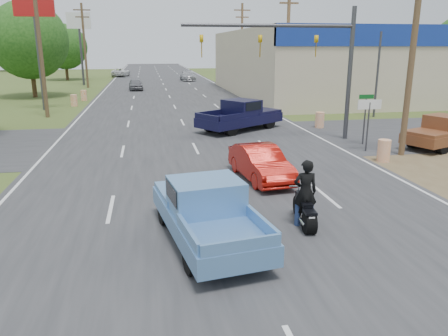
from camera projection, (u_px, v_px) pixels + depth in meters
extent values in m
cube|color=#2D2D30|center=(170.00, 97.00, 44.79)|extent=(15.00, 180.00, 0.02)
cube|color=#2D2D30|center=(191.00, 140.00, 23.92)|extent=(120.00, 10.00, 0.02)
cylinder|color=#4C3823|center=(413.00, 46.00, 19.42)|extent=(0.28, 0.28, 10.00)
cylinder|color=#4C3823|center=(287.00, 46.00, 36.50)|extent=(0.28, 0.28, 10.00)
cube|color=#4C3823|center=(289.00, 3.00, 35.59)|extent=(1.60, 0.14, 0.14)
cylinder|color=#4C3823|center=(242.00, 46.00, 53.57)|extent=(0.28, 0.28, 10.00)
cube|color=#4C3823|center=(242.00, 10.00, 52.45)|extent=(2.00, 0.14, 0.14)
cube|color=#4C3823|center=(242.00, 17.00, 52.66)|extent=(1.60, 0.14, 0.14)
cylinder|color=#4C3823|center=(40.00, 46.00, 30.48)|extent=(0.28, 0.28, 10.00)
cylinder|color=#4C3823|center=(85.00, 46.00, 53.25)|extent=(0.28, 0.28, 10.00)
cube|color=#4C3823|center=(82.00, 10.00, 52.12)|extent=(2.00, 0.14, 0.14)
cube|color=#4C3823|center=(82.00, 17.00, 52.34)|extent=(1.60, 0.14, 0.14)
cylinder|color=#422D19|center=(34.00, 81.00, 44.00)|extent=(0.44, 0.44, 3.24)
sphere|color=#183F12|center=(29.00, 40.00, 42.94)|extent=(7.56, 7.56, 7.56)
cylinder|color=#422D19|center=(67.00, 71.00, 66.70)|extent=(0.44, 0.44, 2.88)
sphere|color=#183F12|center=(64.00, 47.00, 65.76)|extent=(6.72, 6.72, 6.72)
cylinder|color=#422D19|center=(286.00, 61.00, 101.52)|extent=(0.44, 0.44, 3.42)
sphere|color=#183F12|center=(287.00, 42.00, 100.40)|extent=(7.98, 7.98, 7.98)
cylinder|color=#422D19|center=(11.00, 62.00, 91.46)|extent=(0.44, 0.44, 3.78)
sphere|color=#183F12|center=(8.00, 39.00, 90.22)|extent=(8.82, 8.82, 8.82)
cylinder|color=orange|center=(384.00, 151.00, 19.43)|extent=(0.56, 0.56, 1.00)
cylinder|color=orange|center=(320.00, 120.00, 27.56)|extent=(0.56, 0.56, 1.00)
cylinder|color=orange|center=(74.00, 100.00, 37.55)|extent=(0.56, 0.56, 1.00)
cylinder|color=orange|center=(84.00, 95.00, 41.39)|extent=(0.56, 0.56, 1.00)
cylinder|color=#3F3F44|center=(39.00, 53.00, 34.24)|extent=(0.30, 0.30, 9.00)
cube|color=#B21414|center=(33.00, 3.00, 33.25)|extent=(3.00, 0.35, 2.00)
cylinder|color=#3F3F44|center=(81.00, 50.00, 57.01)|extent=(0.30, 0.30, 9.00)
cube|color=white|center=(79.00, 21.00, 56.02)|extent=(3.00, 0.35, 2.00)
cylinder|color=#3F3F44|center=(368.00, 127.00, 21.18)|extent=(0.08, 0.08, 2.40)
cube|color=white|center=(370.00, 105.00, 20.88)|extent=(1.20, 0.05, 0.45)
cylinder|color=#3F3F44|center=(364.00, 122.00, 22.70)|extent=(0.08, 0.08, 2.40)
cube|color=#0C591E|center=(367.00, 97.00, 22.35)|extent=(0.80, 0.04, 0.22)
cylinder|color=#3F3F44|center=(350.00, 75.00, 23.45)|extent=(0.24, 0.24, 7.00)
cylinder|color=#3F3F44|center=(270.00, 26.00, 22.03)|extent=(9.00, 0.18, 0.18)
imported|color=gold|center=(316.00, 35.00, 22.57)|extent=(0.18, 0.40, 1.10)
imported|color=gold|center=(260.00, 35.00, 22.07)|extent=(0.18, 0.40, 1.10)
imported|color=gold|center=(201.00, 35.00, 21.57)|extent=(0.18, 0.40, 1.10)
imported|color=#990E07|center=(261.00, 163.00, 16.75)|extent=(1.87, 4.12, 1.31)
cylinder|color=black|center=(309.00, 223.00, 11.96)|extent=(0.35, 0.64, 0.62)
cylinder|color=black|center=(297.00, 206.00, 13.26)|extent=(0.16, 0.62, 0.62)
cube|color=black|center=(303.00, 205.00, 12.56)|extent=(0.30, 1.13, 0.28)
cube|color=black|center=(301.00, 196.00, 12.73)|extent=(0.28, 0.53, 0.21)
cube|color=black|center=(306.00, 203.00, 12.25)|extent=(0.32, 0.53, 0.09)
cylinder|color=white|center=(299.00, 186.00, 12.94)|extent=(0.61, 0.10, 0.05)
cube|color=white|center=(312.00, 219.00, 11.71)|extent=(0.17, 0.03, 0.11)
imported|color=black|center=(305.00, 195.00, 12.32)|extent=(0.71, 0.50, 1.86)
cylinder|color=black|center=(165.00, 211.00, 12.59)|extent=(0.41, 0.81, 0.78)
cylinder|color=black|center=(219.00, 205.00, 13.10)|extent=(0.41, 0.81, 0.78)
cylinder|color=black|center=(192.00, 258.00, 9.82)|extent=(0.41, 0.81, 0.78)
cylinder|color=black|center=(259.00, 247.00, 10.33)|extent=(0.41, 0.81, 0.78)
cube|color=#5989BF|center=(207.00, 220.00, 11.40)|extent=(2.71, 5.30, 0.51)
cube|color=#5989BF|center=(192.00, 191.00, 12.70)|extent=(2.12, 2.19, 0.18)
cube|color=#5989BF|center=(206.00, 195.00, 11.32)|extent=(2.00, 1.78, 0.83)
cube|color=black|center=(206.00, 190.00, 11.28)|extent=(2.00, 1.48, 0.44)
cube|color=#5989BF|center=(241.00, 246.00, 9.04)|extent=(1.78, 0.36, 0.29)
cylinder|color=black|center=(248.00, 119.00, 28.55)|extent=(0.90, 0.75, 0.86)
cylinder|color=black|center=(269.00, 122.00, 27.30)|extent=(0.90, 0.75, 0.86)
cylinder|color=black|center=(210.00, 125.00, 26.30)|extent=(0.90, 0.75, 0.86)
cylinder|color=black|center=(231.00, 129.00, 25.05)|extent=(0.90, 0.75, 0.86)
cube|color=black|center=(240.00, 119.00, 26.73)|extent=(5.85, 4.92, 0.56)
cube|color=black|center=(258.00, 111.00, 27.76)|extent=(2.91, 2.89, 0.19)
cube|color=black|center=(241.00, 107.00, 26.61)|extent=(2.50, 2.58, 0.92)
cube|color=black|center=(241.00, 105.00, 26.57)|extent=(2.25, 2.43, 0.49)
cube|color=black|center=(207.00, 117.00, 24.78)|extent=(1.18, 1.69, 0.32)
cylinder|color=black|center=(443.00, 146.00, 20.86)|extent=(0.81, 0.56, 0.76)
cylinder|color=black|center=(413.00, 140.00, 22.14)|extent=(0.81, 0.56, 0.76)
cylinder|color=black|center=(446.00, 134.00, 23.69)|extent=(0.81, 0.56, 0.76)
cube|color=brown|center=(445.00, 136.00, 22.22)|extent=(5.27, 3.66, 0.49)
cube|color=brown|center=(429.00, 133.00, 21.36)|extent=(2.42, 2.38, 0.17)
cube|color=brown|center=(446.00, 124.00, 21.99)|extent=(2.04, 2.18, 0.80)
cube|color=black|center=(446.00, 121.00, 21.95)|extent=(1.78, 2.10, 0.43)
imported|color=slate|center=(136.00, 84.00, 51.43)|extent=(1.80, 3.98, 1.33)
imported|color=#A7A7AC|center=(188.00, 76.00, 65.85)|extent=(2.17, 5.08, 1.46)
imported|color=silver|center=(121.00, 72.00, 74.68)|extent=(3.12, 5.49, 1.45)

